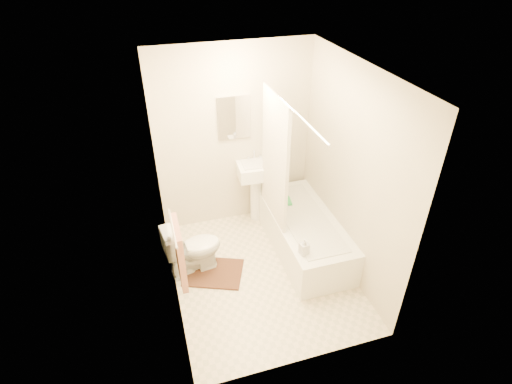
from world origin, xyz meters
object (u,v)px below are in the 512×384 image
object	(u,v)px
toilet	(193,249)
bathtub	(303,233)
soap_bottle	(304,246)
sink	(256,189)
bath_mat	(214,272)

from	to	relation	value
toilet	bathtub	xyz separation A→B (m)	(1.39, 0.00, -0.09)
soap_bottle	sink	bearing A→B (deg)	95.46
toilet	bath_mat	xyz separation A→B (m)	(0.20, -0.13, -0.31)
toilet	soap_bottle	bearing A→B (deg)	-125.68
bath_mat	soap_bottle	size ratio (longest dim) A/B	3.36
sink	bathtub	distance (m)	0.89
bath_mat	soap_bottle	world-z (taller)	soap_bottle
toilet	sink	xyz separation A→B (m)	(1.00, 0.76, 0.16)
bathtub	bath_mat	world-z (taller)	bathtub
toilet	bathtub	bearing A→B (deg)	-98.12
bathtub	bath_mat	bearing A→B (deg)	-173.74
toilet	soap_bottle	xyz separation A→B (m)	(1.13, -0.59, 0.24)
bath_mat	soap_bottle	bearing A→B (deg)	-26.31
sink	bathtub	world-z (taller)	sink
bathtub	bath_mat	size ratio (longest dim) A/B	2.50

